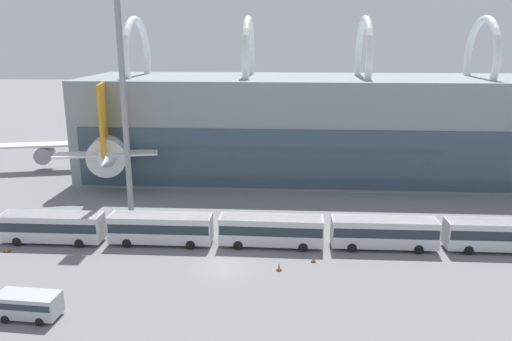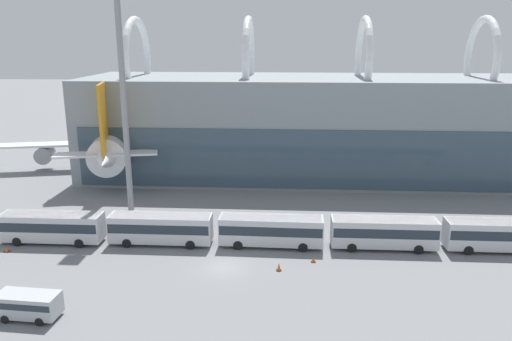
% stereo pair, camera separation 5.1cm
% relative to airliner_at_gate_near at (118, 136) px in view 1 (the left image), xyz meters
% --- Properties ---
extents(ground_plane, '(440.00, 440.00, 0.00)m').
position_rel_airliner_at_gate_near_xyz_m(ground_plane, '(23.17, -38.54, -5.34)').
color(ground_plane, slate).
extents(airliner_at_gate_near, '(42.89, 43.69, 15.78)m').
position_rel_airliner_at_gate_near_xyz_m(airliner_at_gate_near, '(0.00, 0.00, 0.00)').
color(airliner_at_gate_near, white).
rests_on(airliner_at_gate_near, ground_plane).
extents(airliner_at_gate_far, '(41.52, 41.78, 14.02)m').
position_rel_airliner_at_gate_near_xyz_m(airliner_at_gate_far, '(58.25, 10.14, -0.22)').
color(airliner_at_gate_far, white).
rests_on(airliner_at_gate_far, ground_plane).
extents(shuttle_bus_0, '(11.09, 2.76, 3.30)m').
position_rel_airliner_at_gate_near_xyz_m(shuttle_bus_0, '(3.67, -33.65, -3.40)').
color(shuttle_bus_0, silver).
rests_on(shuttle_bus_0, ground_plane).
extents(shuttle_bus_1, '(11.09, 2.77, 3.30)m').
position_rel_airliner_at_gate_near_xyz_m(shuttle_bus_1, '(15.64, -33.29, -3.40)').
color(shuttle_bus_1, silver).
rests_on(shuttle_bus_1, ground_plane).
extents(shuttle_bus_2, '(11.14, 2.90, 3.30)m').
position_rel_airliner_at_gate_near_xyz_m(shuttle_bus_2, '(27.61, -33.16, -3.40)').
color(shuttle_bus_2, silver).
rests_on(shuttle_bus_2, ground_plane).
extents(shuttle_bus_3, '(11.10, 2.78, 3.30)m').
position_rel_airliner_at_gate_near_xyz_m(shuttle_bus_3, '(39.58, -32.99, -3.40)').
color(shuttle_bus_3, silver).
rests_on(shuttle_bus_3, ground_plane).
extents(shuttle_bus_4, '(11.09, 2.76, 3.30)m').
position_rel_airliner_at_gate_near_xyz_m(shuttle_bus_4, '(51.55, -32.90, -3.40)').
color(shuttle_bus_4, silver).
rests_on(shuttle_bus_4, ground_plane).
extents(service_van_foreground, '(5.09, 2.42, 2.11)m').
position_rel_airliner_at_gate_near_xyz_m(service_van_foreground, '(8.72, -48.68, -4.09)').
color(service_van_foreground, '#B2B7BC').
rests_on(service_van_foreground, ground_plane).
extents(floodlight_mast, '(2.10, 2.10, 29.42)m').
position_rel_airliner_at_gate_near_xyz_m(floodlight_mast, '(8.93, -22.57, 10.97)').
color(floodlight_mast, gray).
rests_on(floodlight_mast, ground_plane).
extents(lane_stripe_1, '(6.91, 0.91, 0.01)m').
position_rel_airliner_at_gate_near_xyz_m(lane_stripe_1, '(51.46, -30.74, -5.34)').
color(lane_stripe_1, yellow).
rests_on(lane_stripe_1, ground_plane).
extents(traffic_cone_0, '(0.48, 0.48, 0.60)m').
position_rel_airliner_at_gate_near_xyz_m(traffic_cone_0, '(32.01, -36.90, -5.05)').
color(traffic_cone_0, black).
rests_on(traffic_cone_0, ground_plane).
extents(traffic_cone_1, '(0.50, 0.50, 0.82)m').
position_rel_airliner_at_gate_near_xyz_m(traffic_cone_1, '(28.58, -39.00, -4.94)').
color(traffic_cone_1, black).
rests_on(traffic_cone_1, ground_plane).
extents(traffic_cone_2, '(0.55, 0.55, 0.62)m').
position_rel_airliner_at_gate_near_xyz_m(traffic_cone_2, '(-0.12, -36.40, -5.04)').
color(traffic_cone_2, black).
rests_on(traffic_cone_2, ground_plane).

